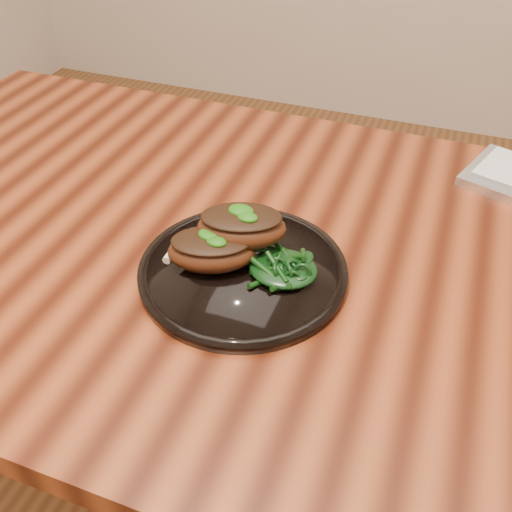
% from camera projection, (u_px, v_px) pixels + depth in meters
% --- Properties ---
extents(desk, '(1.60, 0.80, 0.75)m').
position_uv_depth(desk, '(307.00, 297.00, 0.84)').
color(desk, '#371106').
rests_on(desk, ground).
extents(plate, '(0.27, 0.27, 0.02)m').
position_uv_depth(plate, '(243.00, 271.00, 0.74)').
color(plate, black).
rests_on(plate, desk).
extents(lamb_chop_front, '(0.13, 0.11, 0.05)m').
position_uv_depth(lamb_chop_front, '(211.00, 249.00, 0.73)').
color(lamb_chop_front, '#451E0D').
rests_on(lamb_chop_front, plate).
extents(lamb_chop_back, '(0.13, 0.11, 0.05)m').
position_uv_depth(lamb_chop_back, '(241.00, 226.00, 0.73)').
color(lamb_chop_back, '#451E0D').
rests_on(lamb_chop_back, plate).
extents(herb_smear, '(0.08, 0.05, 0.00)m').
position_uv_depth(herb_smear, '(235.00, 234.00, 0.79)').
color(herb_smear, '#104607').
rests_on(herb_smear, plate).
extents(greens_heap, '(0.09, 0.08, 0.03)m').
position_uv_depth(greens_heap, '(283.00, 265.00, 0.72)').
color(greens_heap, black).
rests_on(greens_heap, plate).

